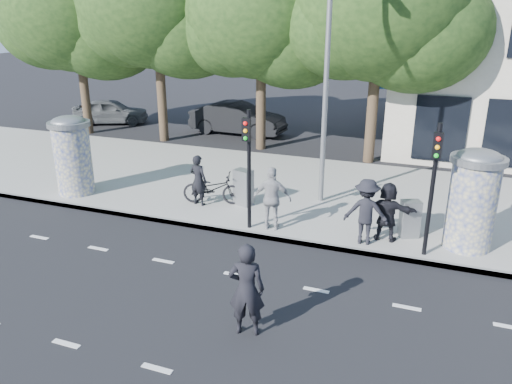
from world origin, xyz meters
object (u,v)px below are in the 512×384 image
at_px(ad_column_right, 473,197).
at_px(car_mid, 238,118).
at_px(traffic_pole_near, 248,158).
at_px(cabinet_left, 243,187).
at_px(ped_e, 272,199).
at_px(car_left, 111,111).
at_px(street_lamp, 327,55).
at_px(cabinet_right, 410,219).
at_px(traffic_pole_far, 434,178).
at_px(man_road, 247,289).
at_px(ped_b, 198,180).
at_px(bicycle, 213,188).
at_px(ped_d, 366,212).
at_px(ped_f, 387,212).
at_px(ad_column_left, 72,153).

bearing_deg(ad_column_right, car_mid, 136.26).
xyz_separation_m(traffic_pole_near, cabinet_left, (-0.84, 1.68, -1.50)).
relative_size(ped_e, car_left, 0.45).
bearing_deg(street_lamp, cabinet_right, -31.82).
bearing_deg(cabinet_right, traffic_pole_far, -89.66).
distance_m(street_lamp, man_road, 8.21).
distance_m(ad_column_right, ped_b, 8.00).
bearing_deg(bicycle, car_left, 34.49).
height_order(street_lamp, man_road, street_lamp).
bearing_deg(cabinet_right, man_road, -140.19).
bearing_deg(ped_d, bicycle, -19.00).
bearing_deg(ad_column_right, ped_b, 178.09).
xyz_separation_m(ped_d, cabinet_left, (-4.08, 1.47, -0.32)).
bearing_deg(ped_d, cabinet_right, -148.64).
height_order(ped_f, cabinet_left, ped_f).
relative_size(ad_column_left, cabinet_left, 2.30).
xyz_separation_m(traffic_pole_near, man_road, (1.70, -4.42, -1.26)).
bearing_deg(ad_column_left, ad_column_right, 0.92).
bearing_deg(man_road, traffic_pole_far, -138.83).
distance_m(ad_column_left, ped_e, 7.28).
relative_size(cabinet_left, car_mid, 0.23).
relative_size(traffic_pole_far, man_road, 1.76).
bearing_deg(traffic_pole_far, ped_d, 172.34).
distance_m(traffic_pole_near, car_left, 16.94).
xyz_separation_m(street_lamp, ped_e, (-0.76, -2.66, -3.73)).
height_order(ad_column_left, ped_b, ad_column_left).
xyz_separation_m(ad_column_right, car_left, (-18.51, 10.18, -0.84)).
xyz_separation_m(traffic_pole_near, ped_d, (3.24, 0.21, -1.19)).
relative_size(ped_b, ped_e, 0.90).
bearing_deg(cabinet_right, street_lamp, 123.77).
relative_size(ped_e, ped_f, 1.12).
distance_m(ad_column_left, car_mid, 10.71).
relative_size(man_road, cabinet_left, 1.67).
xyz_separation_m(ped_b, cabinet_right, (6.50, -0.15, -0.30)).
height_order(traffic_pole_far, ped_d, traffic_pole_far).
bearing_deg(traffic_pole_near, ad_column_right, 8.89).
xyz_separation_m(ad_column_right, street_lamp, (-4.40, 1.93, 3.26)).
height_order(ad_column_left, traffic_pole_far, traffic_pole_far).
relative_size(bicycle, cabinet_right, 1.86).
bearing_deg(ped_d, traffic_pole_far, 166.76).
height_order(traffic_pole_far, man_road, traffic_pole_far).
relative_size(ped_f, cabinet_left, 1.41).
height_order(ped_e, bicycle, ped_e).
xyz_separation_m(ped_d, bicycle, (-5.03, 1.20, -0.38)).
bearing_deg(ped_b, man_road, 134.71).
bearing_deg(man_road, ped_f, -126.03).
bearing_deg(ped_d, ped_e, -5.01).
bearing_deg(traffic_pole_far, ped_e, 177.48).
height_order(ped_e, cabinet_right, ped_e).
distance_m(ped_f, cabinet_left, 4.72).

